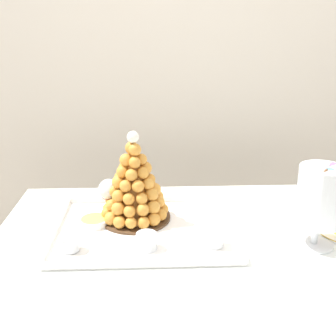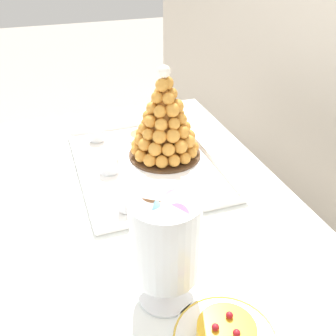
{
  "view_description": "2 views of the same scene",
  "coord_description": "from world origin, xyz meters",
  "views": [
    {
      "loc": [
        -0.13,
        -1.07,
        1.35
      ],
      "look_at": [
        -0.09,
        0.05,
        0.95
      ],
      "focal_mm": 42.29,
      "sensor_mm": 36.0,
      "label": 1
    },
    {
      "loc": [
        0.87,
        -0.22,
        1.39
      ],
      "look_at": [
        0.05,
        0.06,
        0.85
      ],
      "focal_mm": 41.75,
      "sensor_mm": 36.0,
      "label": 2
    }
  ],
  "objects": [
    {
      "name": "serving_tray",
      "position": [
        -0.16,
        0.05,
        0.74
      ],
      "size": [
        0.57,
        0.43,
        0.02
      ],
      "color": "white",
      "rests_on": "buffet_table"
    },
    {
      "name": "creme_brulee_ramekin",
      "position": [
        -0.32,
        0.09,
        0.75
      ],
      "size": [
        0.09,
        0.09,
        0.02
      ],
      "color": "white",
      "rests_on": "serving_tray"
    },
    {
      "name": "wine_glass",
      "position": [
        -0.28,
        0.15,
        0.83
      ],
      "size": [
        0.07,
        0.07,
        0.14
      ],
      "color": "silver",
      "rests_on": "buffet_table"
    },
    {
      "name": "macaron_goblet",
      "position": [
        0.35,
        -0.05,
        0.89
      ],
      "size": [
        0.13,
        0.13,
        0.26
      ],
      "color": "white",
      "rests_on": "buffet_table"
    },
    {
      "name": "croquembouche",
      "position": [
        -0.19,
        0.13,
        0.86
      ],
      "size": [
        0.24,
        0.24,
        0.3
      ],
      "color": "#4C331E",
      "rests_on": "serving_tray"
    },
    {
      "name": "buffet_table",
      "position": [
        0.0,
        0.0,
        0.64
      ],
      "size": [
        1.27,
        0.84,
        0.73
      ],
      "color": "brown",
      "rests_on": "ground_plane"
    },
    {
      "name": "dessert_cup_centre",
      "position": [
        0.05,
        -0.05,
        0.77
      ],
      "size": [
        0.05,
        0.05,
        0.06
      ],
      "color": "silver",
      "rests_on": "serving_tray"
    },
    {
      "name": "dessert_cup_left",
      "position": [
        -0.37,
        -0.06,
        0.76
      ],
      "size": [
        0.05,
        0.05,
        0.05
      ],
      "color": "silver",
      "rests_on": "serving_tray"
    },
    {
      "name": "backdrop_wall",
      "position": [
        0.0,
        0.9,
        1.25
      ],
      "size": [
        4.8,
        0.1,
        2.5
      ],
      "primitive_type": "cube",
      "color": "silver",
      "rests_on": "ground_plane"
    },
    {
      "name": "dessert_cup_mid_left",
      "position": [
        -0.15,
        -0.06,
        0.76
      ],
      "size": [
        0.06,
        0.06,
        0.05
      ],
      "color": "silver",
      "rests_on": "serving_tray"
    }
  ]
}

